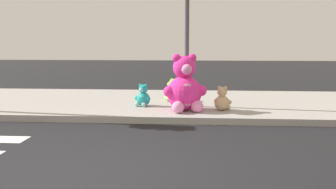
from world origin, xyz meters
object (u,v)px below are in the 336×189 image
at_px(sign_pole, 187,37).
at_px(plush_lime, 172,92).
at_px(plush_pink_large, 185,88).
at_px(plush_tan, 222,101).
at_px(plush_teal, 143,97).

relative_size(sign_pole, plush_lime, 5.36).
xyz_separation_m(plush_pink_large, plush_tan, (0.87, 0.10, -0.30)).
distance_m(plush_teal, plush_lime, 1.12).
height_order(plush_tan, plush_teal, plush_tan).
height_order(sign_pole, plush_pink_large, sign_pole).
bearing_deg(plush_pink_large, plush_teal, 153.30).
bearing_deg(sign_pole, plush_teal, -176.57).
bearing_deg(plush_tan, plush_teal, 167.66).
relative_size(plush_pink_large, plush_tan, 2.30).
height_order(sign_pole, plush_tan, sign_pole).
bearing_deg(plush_teal, plush_tan, -12.34).
distance_m(plush_tan, plush_teal, 1.96).
height_order(plush_pink_large, plush_teal, plush_pink_large).
distance_m(sign_pole, plush_lime, 1.73).
xyz_separation_m(sign_pole, plush_tan, (0.84, -0.48, -1.47)).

